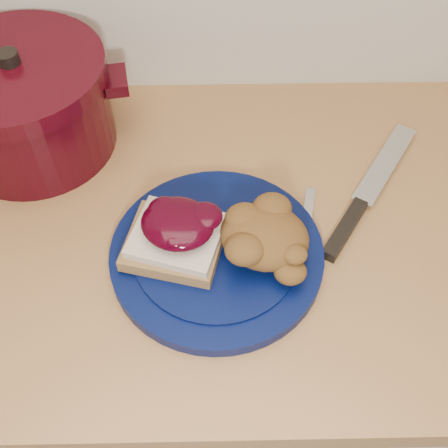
{
  "coord_description": "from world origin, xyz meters",
  "views": [
    {
      "loc": [
        0.06,
        1.02,
        1.53
      ],
      "look_at": [
        0.07,
        1.46,
        0.95
      ],
      "focal_mm": 45.0,
      "sensor_mm": 36.0,
      "label": 1
    }
  ],
  "objects_px": {
    "chef_knife": "(356,210)",
    "dutch_oven": "(25,105)",
    "plate": "(217,254)",
    "butter_knife": "(304,237)"
  },
  "relations": [
    {
      "from": "dutch_oven",
      "to": "butter_knife",
      "type": "bearing_deg",
      "value": -26.04
    },
    {
      "from": "plate",
      "to": "butter_knife",
      "type": "xyz_separation_m",
      "value": [
        0.12,
        0.03,
        -0.01
      ]
    },
    {
      "from": "butter_knife",
      "to": "plate",
      "type": "bearing_deg",
      "value": 116.64
    },
    {
      "from": "plate",
      "to": "chef_knife",
      "type": "bearing_deg",
      "value": 20.05
    },
    {
      "from": "plate",
      "to": "chef_knife",
      "type": "relative_size",
      "value": 1.09
    },
    {
      "from": "chef_knife",
      "to": "dutch_oven",
      "type": "distance_m",
      "value": 0.51
    },
    {
      "from": "plate",
      "to": "chef_knife",
      "type": "xyz_separation_m",
      "value": [
        0.2,
        0.07,
        -0.0
      ]
    },
    {
      "from": "butter_knife",
      "to": "dutch_oven",
      "type": "relative_size",
      "value": 0.57
    },
    {
      "from": "plate",
      "to": "butter_knife",
      "type": "bearing_deg",
      "value": 14.25
    },
    {
      "from": "chef_knife",
      "to": "plate",
      "type": "bearing_deg",
      "value": 143.05
    }
  ]
}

